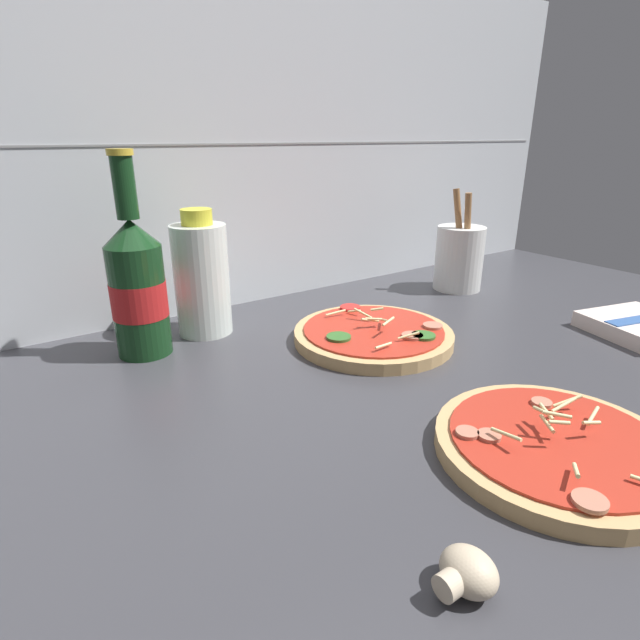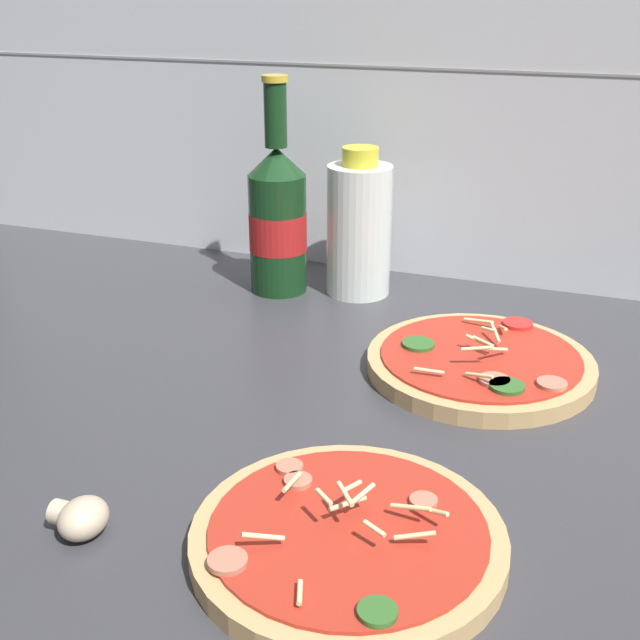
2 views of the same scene
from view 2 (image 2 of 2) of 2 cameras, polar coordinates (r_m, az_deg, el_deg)
The scene contains 7 objects.
counter_slab at distance 72.47cm, azimuth 3.11°, elevation -9.69°, with size 160.00×90.00×2.50cm.
tile_backsplash at distance 105.85cm, azimuth 11.15°, elevation 17.05°, with size 160.00×1.13×60.00cm.
pizza_near at distance 59.61cm, azimuth 1.98°, elevation -15.26°, with size 22.79×22.79×4.80cm.
pizza_far at distance 85.28cm, azimuth 11.31°, elevation -3.03°, with size 23.54×23.54×5.21cm.
beer_bottle at distance 103.37cm, azimuth -3.03°, elevation 7.29°, with size 7.46×7.46×27.36cm.
oil_bottle at distance 102.68cm, azimuth 2.79°, elevation 6.55°, with size 8.23×8.23×18.96cm.
mushroom_left at distance 63.22cm, azimuth -16.65°, elevation -13.31°, with size 4.37×4.16×2.91cm.
Camera 2 is at (17.34, -58.39, 40.52)cm, focal length 45.00 mm.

